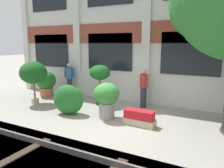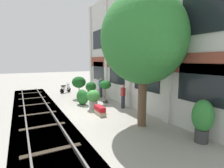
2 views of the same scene
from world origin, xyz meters
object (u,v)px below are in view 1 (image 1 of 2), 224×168
object	(u,v)px
potted_plant_ribbed_drum	(107,97)
potted_plant_low_pan	(33,73)
resident_by_doorway	(70,79)
resident_watching_tracks	(144,87)
topiary_hedge	(68,100)
potted_plant_square_trough	(139,118)
potted_plant_stone_basin	(46,82)
potted_plant_tall_urn	(100,74)

from	to	relation	value
potted_plant_ribbed_drum	potted_plant_low_pan	xyz separation A→B (m)	(-3.76, 0.21, 0.59)
resident_by_doorway	resident_watching_tracks	size ratio (longest dim) A/B	1.04
potted_plant_low_pan	topiary_hedge	size ratio (longest dim) A/B	1.60
potted_plant_low_pan	resident_by_doorway	size ratio (longest dim) A/B	1.11
potted_plant_low_pan	resident_by_doorway	world-z (taller)	potted_plant_low_pan
potted_plant_low_pan	potted_plant_square_trough	bearing A→B (deg)	-3.57
resident_by_doorway	potted_plant_stone_basin	bearing A→B (deg)	-81.27
potted_plant_ribbed_drum	potted_plant_tall_urn	xyz separation A→B (m)	(-1.12, 1.42, 0.57)
potted_plant_square_trough	resident_watching_tracks	size ratio (longest dim) A/B	0.67
potted_plant_ribbed_drum	potted_plant_low_pan	bearing A→B (deg)	176.83
potted_plant_ribbed_drum	potted_plant_stone_basin	bearing A→B (deg)	160.84
topiary_hedge	potted_plant_low_pan	bearing A→B (deg)	168.38
potted_plant_stone_basin	resident_watching_tracks	world-z (taller)	resident_watching_tracks
potted_plant_stone_basin	resident_by_doorway	distance (m)	1.22
potted_plant_stone_basin	topiary_hedge	world-z (taller)	potted_plant_stone_basin
resident_watching_tracks	topiary_hedge	distance (m)	3.08
topiary_hedge	potted_plant_ribbed_drum	bearing A→B (deg)	9.66
potted_plant_low_pan	potted_plant_tall_urn	world-z (taller)	potted_plant_low_pan
potted_plant_low_pan	potted_plant_tall_urn	size ratio (longest dim) A/B	1.07
potted_plant_low_pan	topiary_hedge	xyz separation A→B (m)	(2.26, -0.46, -0.80)
potted_plant_low_pan	resident_watching_tracks	size ratio (longest dim) A/B	1.16
potted_plant_ribbed_drum	potted_plant_low_pan	distance (m)	3.82
potted_plant_tall_urn	potted_plant_square_trough	bearing A→B (deg)	-32.56
potted_plant_tall_urn	potted_plant_ribbed_drum	bearing A→B (deg)	-51.68
potted_plant_ribbed_drum	resident_by_doorway	size ratio (longest dim) A/B	0.77
potted_plant_stone_basin	topiary_hedge	size ratio (longest dim) A/B	1.09
resident_watching_tracks	potted_plant_square_trough	bearing A→B (deg)	52.34
potted_plant_ribbed_drum	potted_plant_tall_urn	bearing A→B (deg)	128.32
potted_plant_square_trough	resident_watching_tracks	world-z (taller)	resident_watching_tracks
potted_plant_tall_urn	topiary_hedge	xyz separation A→B (m)	(-0.38, -1.68, -0.78)
potted_plant_ribbed_drum	resident_watching_tracks	xyz separation A→B (m)	(0.70, 1.87, 0.10)
potted_plant_stone_basin	resident_watching_tracks	bearing A→B (deg)	4.12
potted_plant_ribbed_drum	resident_by_doorway	xyz separation A→B (m)	(-3.25, 2.02, 0.14)
potted_plant_square_trough	topiary_hedge	size ratio (longest dim) A/B	0.93
potted_plant_stone_basin	potted_plant_low_pan	bearing A→B (deg)	-66.25
potted_plant_square_trough	potted_plant_low_pan	xyz separation A→B (m)	(-5.03, 0.31, 1.12)
potted_plant_square_trough	resident_by_doorway	xyz separation A→B (m)	(-4.52, 2.13, 0.67)
potted_plant_tall_urn	resident_by_doorway	size ratio (longest dim) A/B	1.03
resident_by_doorway	potted_plant_ribbed_drum	bearing A→B (deg)	41.54
potted_plant_ribbed_drum	potted_plant_tall_urn	world-z (taller)	potted_plant_tall_urn
potted_plant_tall_urn	resident_watching_tracks	size ratio (longest dim) A/B	1.08
potted_plant_stone_basin	potted_plant_square_trough	distance (m)	5.85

